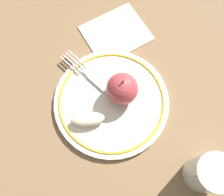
% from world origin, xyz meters
% --- Properties ---
extents(ground_plane, '(2.00, 2.00, 0.00)m').
position_xyz_m(ground_plane, '(0.00, 0.00, 0.00)').
color(ground_plane, olive).
extents(plate, '(0.25, 0.25, 0.01)m').
position_xyz_m(plate, '(-0.00, 0.01, 0.01)').
color(plate, silver).
rests_on(plate, ground_plane).
extents(apple_red_whole, '(0.07, 0.07, 0.07)m').
position_xyz_m(apple_red_whole, '(-0.00, -0.02, 0.05)').
color(apple_red_whole, '#C0424A').
rests_on(apple_red_whole, plate).
extents(apple_slice_front, '(0.06, 0.07, 0.02)m').
position_xyz_m(apple_slice_front, '(-0.01, 0.07, 0.03)').
color(apple_slice_front, '#F7E1BE').
rests_on(apple_slice_front, plate).
extents(fork, '(0.17, 0.07, 0.00)m').
position_xyz_m(fork, '(0.06, 0.02, 0.02)').
color(fork, silver).
rests_on(fork, plate).
extents(drinking_glass, '(0.07, 0.07, 0.09)m').
position_xyz_m(drinking_glass, '(-0.22, -0.07, 0.05)').
color(drinking_glass, silver).
rests_on(drinking_glass, ground_plane).
extents(napkin_folded, '(0.12, 0.15, 0.01)m').
position_xyz_m(napkin_folded, '(0.15, -0.09, 0.00)').
color(napkin_folded, white).
rests_on(napkin_folded, ground_plane).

